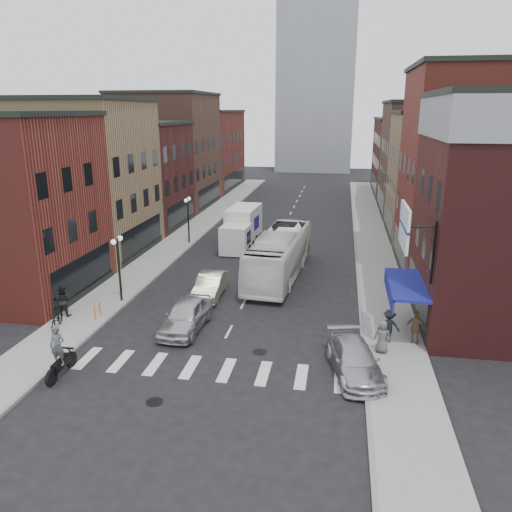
# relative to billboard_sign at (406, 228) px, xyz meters

# --- Properties ---
(ground) EXTENTS (160.00, 160.00, 0.00)m
(ground) POSITION_rel_billboard_sign_xyz_m (-8.59, -0.50, -6.13)
(ground) COLOR black
(ground) RESTS_ON ground
(sidewalk_left) EXTENTS (3.00, 74.00, 0.15)m
(sidewalk_left) POSITION_rel_billboard_sign_xyz_m (-17.09, 21.50, -6.06)
(sidewalk_left) COLOR gray
(sidewalk_left) RESTS_ON ground
(sidewalk_right) EXTENTS (3.00, 74.00, 0.15)m
(sidewalk_right) POSITION_rel_billboard_sign_xyz_m (-0.09, 21.50, -6.06)
(sidewalk_right) COLOR gray
(sidewalk_right) RESTS_ON ground
(curb_left) EXTENTS (0.20, 74.00, 0.16)m
(curb_left) POSITION_rel_billboard_sign_xyz_m (-15.59, 21.50, -6.13)
(curb_left) COLOR gray
(curb_left) RESTS_ON ground
(curb_right) EXTENTS (0.20, 74.00, 0.16)m
(curb_right) POSITION_rel_billboard_sign_xyz_m (-1.59, 21.50, -6.13)
(curb_right) COLOR gray
(curb_right) RESTS_ON ground
(crosswalk_stripes) EXTENTS (12.00, 2.20, 0.01)m
(crosswalk_stripes) POSITION_rel_billboard_sign_xyz_m (-8.59, -3.50, -6.13)
(crosswalk_stripes) COLOR silver
(crosswalk_stripes) RESTS_ON ground
(bldg_left_near) EXTENTS (10.30, 9.20, 11.30)m
(bldg_left_near) POSITION_rel_billboard_sign_xyz_m (-23.58, 4.00, -0.48)
(bldg_left_near) COLOR maroon
(bldg_left_near) RESTS_ON ground
(bldg_left_mid_a) EXTENTS (10.30, 10.20, 12.30)m
(bldg_left_mid_a) POSITION_rel_billboard_sign_xyz_m (-23.58, 13.50, 0.02)
(bldg_left_mid_a) COLOR #A28559
(bldg_left_mid_a) RESTS_ON ground
(bldg_left_mid_b) EXTENTS (10.30, 10.20, 10.30)m
(bldg_left_mid_b) POSITION_rel_billboard_sign_xyz_m (-23.58, 23.50, -0.98)
(bldg_left_mid_b) COLOR #461919
(bldg_left_mid_b) RESTS_ON ground
(bldg_left_far_a) EXTENTS (10.30, 12.20, 13.30)m
(bldg_left_far_a) POSITION_rel_billboard_sign_xyz_m (-23.58, 34.50, 0.52)
(bldg_left_far_a) COLOR brown
(bldg_left_far_a) RESTS_ON ground
(bldg_left_far_b) EXTENTS (10.30, 16.20, 11.30)m
(bldg_left_far_b) POSITION_rel_billboard_sign_xyz_m (-23.58, 48.50, -0.48)
(bldg_left_far_b) COLOR maroon
(bldg_left_far_b) RESTS_ON ground
(bldg_right_mid_a) EXTENTS (10.30, 10.20, 14.30)m
(bldg_right_mid_a) POSITION_rel_billboard_sign_xyz_m (6.41, 13.50, 1.02)
(bldg_right_mid_a) COLOR maroon
(bldg_right_mid_a) RESTS_ON ground
(bldg_right_mid_b) EXTENTS (10.30, 10.20, 11.30)m
(bldg_right_mid_b) POSITION_rel_billboard_sign_xyz_m (6.41, 23.50, -0.48)
(bldg_right_mid_b) COLOR #A28559
(bldg_right_mid_b) RESTS_ON ground
(bldg_right_far_a) EXTENTS (10.30, 12.20, 12.30)m
(bldg_right_far_a) POSITION_rel_billboard_sign_xyz_m (6.41, 34.50, 0.02)
(bldg_right_far_a) COLOR brown
(bldg_right_far_a) RESTS_ON ground
(bldg_right_far_b) EXTENTS (10.30, 16.20, 10.30)m
(bldg_right_far_b) POSITION_rel_billboard_sign_xyz_m (6.41, 48.50, -0.98)
(bldg_right_far_b) COLOR #461919
(bldg_right_far_b) RESTS_ON ground
(awning_blue) EXTENTS (1.80, 5.00, 0.78)m
(awning_blue) POSITION_rel_billboard_sign_xyz_m (0.34, 2.00, -3.50)
(awning_blue) COLOR navy
(awning_blue) RESTS_ON ground
(billboard_sign) EXTENTS (1.52, 3.00, 3.70)m
(billboard_sign) POSITION_rel_billboard_sign_xyz_m (0.00, 0.00, 0.00)
(billboard_sign) COLOR black
(billboard_sign) RESTS_ON ground
(distant_tower) EXTENTS (14.00, 14.00, 50.00)m
(distant_tower) POSITION_rel_billboard_sign_xyz_m (-8.59, 77.50, 18.87)
(distant_tower) COLOR #9399A0
(distant_tower) RESTS_ON ground
(streetlamp_near) EXTENTS (0.32, 1.22, 4.11)m
(streetlamp_near) POSITION_rel_billboard_sign_xyz_m (-15.99, 3.50, -3.22)
(streetlamp_near) COLOR black
(streetlamp_near) RESTS_ON ground
(streetlamp_far) EXTENTS (0.32, 1.22, 4.11)m
(streetlamp_far) POSITION_rel_billboard_sign_xyz_m (-15.99, 17.50, -3.22)
(streetlamp_far) COLOR black
(streetlamp_far) RESTS_ON ground
(bike_rack) EXTENTS (0.08, 0.68, 0.80)m
(bike_rack) POSITION_rel_billboard_sign_xyz_m (-16.19, 0.80, -5.58)
(bike_rack) COLOR #D8590C
(bike_rack) RESTS_ON sidewalk_left
(box_truck) EXTENTS (2.55, 7.56, 3.25)m
(box_truck) POSITION_rel_billboard_sign_xyz_m (-11.30, 17.60, -4.53)
(box_truck) COLOR silver
(box_truck) RESTS_ON ground
(motorcycle_rider) EXTENTS (0.68, 2.37, 2.42)m
(motorcycle_rider) POSITION_rel_billboard_sign_xyz_m (-14.89, -5.26, -5.00)
(motorcycle_rider) COLOR black
(motorcycle_rider) RESTS_ON ground
(transit_bus) EXTENTS (3.60, 11.80, 3.24)m
(transit_bus) POSITION_rel_billboard_sign_xyz_m (-7.08, 10.07, -4.51)
(transit_bus) COLOR white
(transit_bus) RESTS_ON ground
(sedan_left_near) EXTENTS (2.08, 4.85, 1.63)m
(sedan_left_near) POSITION_rel_billboard_sign_xyz_m (-10.91, 0.43, -5.32)
(sedan_left_near) COLOR silver
(sedan_left_near) RESTS_ON ground
(sedan_left_far) EXTENTS (1.67, 4.41, 1.44)m
(sedan_left_far) POSITION_rel_billboard_sign_xyz_m (-10.91, 5.50, -5.42)
(sedan_left_far) COLOR beige
(sedan_left_far) RESTS_ON ground
(curb_car) EXTENTS (2.94, 5.09, 1.39)m
(curb_car) POSITION_rel_billboard_sign_xyz_m (-2.09, -2.86, -5.44)
(curb_car) COLOR #B6B5BA
(curb_car) RESTS_ON ground
(parked_bicycle) EXTENTS (1.12, 1.94, 0.96)m
(parked_bicycle) POSITION_rel_billboard_sign_xyz_m (-17.62, -0.92, -5.50)
(parked_bicycle) COLOR black
(parked_bicycle) RESTS_ON sidewalk_left
(ped_left_solo) EXTENTS (0.88, 0.52, 1.80)m
(ped_left_solo) POSITION_rel_billboard_sign_xyz_m (-18.19, 0.74, -5.08)
(ped_left_solo) COLOR black
(ped_left_solo) RESTS_ON sidewalk_left
(ped_right_a) EXTENTS (1.11, 0.55, 1.71)m
(ped_right_a) POSITION_rel_billboard_sign_xyz_m (-0.37, 0.42, -5.13)
(ped_right_a) COLOR black
(ped_right_a) RESTS_ON sidewalk_right
(ped_right_b) EXTENTS (1.11, 0.81, 1.71)m
(ped_right_b) POSITION_rel_billboard_sign_xyz_m (0.94, 0.43, -5.13)
(ped_right_b) COLOR brown
(ped_right_b) RESTS_ON sidewalk_right
(ped_right_c) EXTENTS (0.85, 0.60, 1.62)m
(ped_right_c) POSITION_rel_billboard_sign_xyz_m (-0.76, -0.79, -5.17)
(ped_right_c) COLOR #54555B
(ped_right_c) RESTS_ON sidewalk_right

